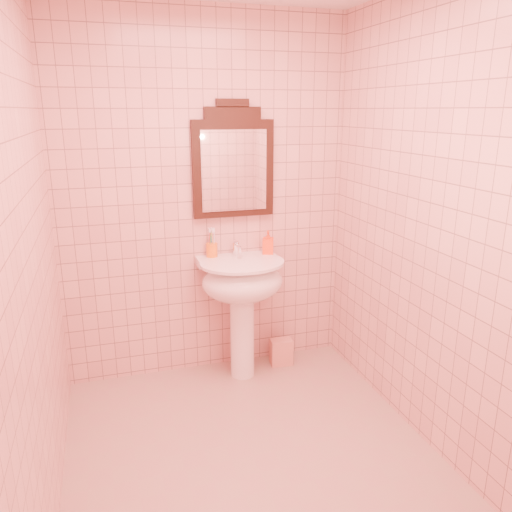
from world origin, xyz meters
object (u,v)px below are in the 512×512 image
object	(u,v)px
mirror	(233,164)
towel	(281,352)
toothbrush_cup	(212,250)
soap_dispenser	(268,242)
pedestal_sink	(242,289)

from	to	relation	value
mirror	towel	distance (m)	1.44
mirror	toothbrush_cup	size ratio (longest dim) A/B	4.34
toothbrush_cup	towel	world-z (taller)	toothbrush_cup
soap_dispenser	towel	xyz separation A→B (m)	(0.09, -0.05, -0.85)
mirror	towel	world-z (taller)	mirror
mirror	toothbrush_cup	bearing A→B (deg)	-169.27
mirror	soap_dispenser	xyz separation A→B (m)	(0.23, -0.07, -0.55)
pedestal_sink	mirror	bearing A→B (deg)	90.00
toothbrush_cup	soap_dispenser	bearing A→B (deg)	-5.56
pedestal_sink	towel	xyz separation A→B (m)	(0.32, 0.08, -0.56)
soap_dispenser	mirror	bearing A→B (deg)	-176.29
toothbrush_cup	towel	size ratio (longest dim) A/B	0.92
toothbrush_cup	towel	bearing A→B (deg)	-10.78
pedestal_sink	mirror	distance (m)	0.86
pedestal_sink	toothbrush_cup	world-z (taller)	toothbrush_cup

